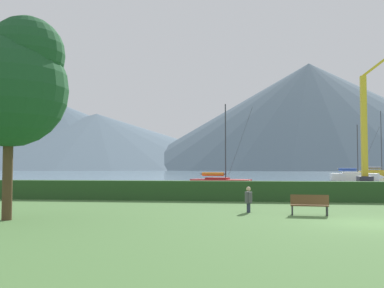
# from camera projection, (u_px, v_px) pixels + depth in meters

# --- Properties ---
(ground_plane) EXTENTS (1000.00, 1000.00, 0.00)m
(ground_plane) POSITION_uv_depth(u_px,v_px,m) (371.00, 224.00, 17.30)
(ground_plane) COLOR #477038
(harbor_water) EXTENTS (320.00, 246.00, 0.00)m
(harbor_water) POSITION_uv_depth(u_px,v_px,m) (262.00, 173.00, 153.03)
(harbor_water) COLOR slate
(harbor_water) RESTS_ON ground_plane
(hedge_line) EXTENTS (80.00, 1.20, 1.28)m
(hedge_line) POSITION_uv_depth(u_px,v_px,m) (324.00, 191.00, 28.23)
(hedge_line) COLOR #284C23
(hedge_line) RESTS_ON ground_plane
(sailboat_slip_2) EXTENTS (8.34, 2.69, 8.94)m
(sailboat_slip_2) POSITION_uv_depth(u_px,v_px,m) (355.00, 176.00, 70.86)
(sailboat_slip_2) COLOR white
(sailboat_slip_2) RESTS_ON harbor_water
(sailboat_slip_4) EXTENTS (9.33, 3.96, 14.06)m
(sailboat_slip_4) POSITION_uv_depth(u_px,v_px,m) (379.00, 173.00, 93.74)
(sailboat_slip_4) COLOR gold
(sailboat_slip_4) RESTS_ON harbor_water
(sailboat_slip_5) EXTENTS (7.05, 3.41, 8.57)m
(sailboat_slip_5) POSITION_uv_depth(u_px,v_px,m) (222.00, 183.00, 44.79)
(sailboat_slip_5) COLOR red
(sailboat_slip_5) RESTS_ON harbor_water
(park_bench_under_tree) EXTENTS (1.74, 0.63, 0.95)m
(park_bench_under_tree) POSITION_uv_depth(u_px,v_px,m) (309.00, 204.00, 20.25)
(park_bench_under_tree) COLOR brown
(park_bench_under_tree) RESTS_ON ground_plane
(person_seated_viewer) EXTENTS (0.36, 0.56, 1.25)m
(person_seated_viewer) POSITION_uv_depth(u_px,v_px,m) (248.00, 198.00, 21.54)
(person_seated_viewer) COLOR #2D3347
(person_seated_viewer) RESTS_ON ground_plane
(park_tree) EXTENTS (4.92, 4.92, 8.59)m
(park_tree) POSITION_uv_depth(u_px,v_px,m) (13.00, 82.00, 18.76)
(park_tree) COLOR #4C3823
(park_tree) RESTS_ON ground_plane
(dock_crane) EXTENTS (8.98, 2.00, 21.82)m
(dock_crane) POSITION_uv_depth(u_px,v_px,m) (367.00, 131.00, 65.32)
(dock_crane) COLOR #333338
(dock_crane) RESTS_ON ground_plane
(distant_hill_west_ridge) EXTENTS (297.95, 297.95, 59.48)m
(distant_hill_west_ridge) POSITION_uv_depth(u_px,v_px,m) (54.00, 135.00, 390.23)
(distant_hill_west_ridge) COLOR #4C6070
(distant_hill_west_ridge) RESTS_ON ground_plane
(distant_hill_central_peak) EXTENTS (188.63, 188.63, 50.93)m
(distant_hill_central_peak) POSITION_uv_depth(u_px,v_px,m) (66.00, 142.00, 424.94)
(distant_hill_central_peak) COLOR #4C6070
(distant_hill_central_peak) RESTS_ON ground_plane
(distant_hill_east_ridge) EXTENTS (274.45, 274.45, 80.20)m
(distant_hill_east_ridge) POSITION_uv_depth(u_px,v_px,m) (310.00, 116.00, 333.19)
(distant_hill_east_ridge) COLOR #425666
(distant_hill_east_ridge) RESTS_ON ground_plane
(distant_hill_far_shoulder) EXTENTS (295.69, 295.69, 46.66)m
(distant_hill_far_shoulder) POSITION_uv_depth(u_px,v_px,m) (96.00, 141.00, 372.82)
(distant_hill_far_shoulder) COLOR #4C6070
(distant_hill_far_shoulder) RESTS_ON ground_plane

